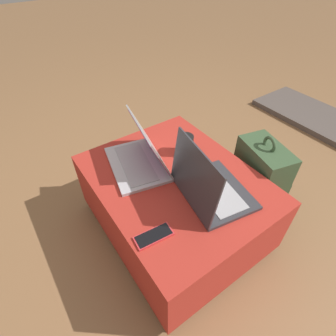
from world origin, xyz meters
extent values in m
plane|color=olive|center=(0.00, 0.00, 0.00)|extent=(14.00, 14.00, 0.00)
cube|color=maroon|center=(0.00, 0.00, 0.03)|extent=(0.82, 0.66, 0.05)
cube|color=#B22D23|center=(0.00, 0.00, 0.22)|extent=(0.86, 0.69, 0.33)
cube|color=#B7B7BC|center=(-0.18, -0.10, 0.39)|extent=(0.39, 0.31, 0.02)
cube|color=#9E9EA3|center=(-0.18, -0.11, 0.40)|extent=(0.33, 0.20, 0.00)
cube|color=#B7B7BC|center=(-0.16, -0.03, 0.51)|extent=(0.36, 0.18, 0.22)
cube|color=#B23D93|center=(-0.17, -0.04, 0.51)|extent=(0.32, 0.15, 0.20)
cube|color=#333338|center=(0.17, 0.08, 0.39)|extent=(0.37, 0.31, 0.02)
cube|color=#9E9EA3|center=(0.17, 0.09, 0.40)|extent=(0.31, 0.19, 0.00)
cube|color=#333338|center=(0.15, -0.03, 0.53)|extent=(0.33, 0.10, 0.26)
cube|color=white|center=(0.15, -0.02, 0.53)|extent=(0.29, 0.08, 0.23)
cube|color=red|center=(0.21, -0.25, 0.39)|extent=(0.08, 0.15, 0.01)
cube|color=black|center=(0.21, -0.25, 0.39)|extent=(0.07, 0.14, 0.00)
cube|color=#385133|center=(0.14, 0.47, 0.22)|extent=(0.32, 0.23, 0.44)
cube|color=#2F452B|center=(0.16, 0.57, 0.13)|extent=(0.24, 0.11, 0.20)
torus|color=#385133|center=(0.14, 0.47, 0.46)|extent=(0.09, 0.04, 0.09)
cylinder|color=black|center=(-0.12, 0.15, 0.43)|extent=(0.08, 0.08, 0.10)
torus|color=black|center=(-0.08, 0.15, 0.43)|extent=(0.07, 0.01, 0.07)
camera|label=1|loc=(0.69, -0.53, 1.24)|focal=28.00mm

